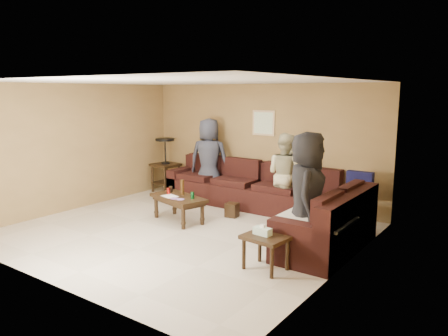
% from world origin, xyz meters
% --- Properties ---
extents(room, '(5.60, 5.50, 2.50)m').
position_xyz_m(room, '(0.00, 0.00, 1.66)').
color(room, beige).
rests_on(room, ground).
extents(sectional_sofa, '(4.65, 2.90, 0.97)m').
position_xyz_m(sectional_sofa, '(0.81, 1.52, 0.33)').
color(sectional_sofa, black).
rests_on(sectional_sofa, ground).
extents(coffee_table, '(1.22, 0.83, 0.75)m').
position_xyz_m(coffee_table, '(-0.47, 0.43, 0.39)').
color(coffee_table, black).
rests_on(coffee_table, ground).
extents(end_table_left, '(0.61, 0.61, 1.27)m').
position_xyz_m(end_table_left, '(-2.30, 2.06, 0.66)').
color(end_table_left, black).
rests_on(end_table_left, ground).
extents(side_table_right, '(0.62, 0.52, 0.62)m').
position_xyz_m(side_table_right, '(1.93, -0.57, 0.41)').
color(side_table_right, black).
rests_on(side_table_right, ground).
extents(waste_bin, '(0.25, 0.25, 0.26)m').
position_xyz_m(waste_bin, '(0.17, 1.22, 0.13)').
color(waste_bin, black).
rests_on(waste_bin, ground).
extents(wall_art, '(0.52, 0.04, 0.52)m').
position_xyz_m(wall_art, '(0.10, 2.48, 1.70)').
color(wall_art, tan).
rests_on(wall_art, ground).
extents(person_left, '(1.01, 0.83, 1.78)m').
position_xyz_m(person_left, '(-1.01, 2.06, 0.89)').
color(person_left, '#2F3241').
rests_on(person_left, ground).
extents(person_middle, '(0.89, 0.76, 1.58)m').
position_xyz_m(person_middle, '(0.91, 1.93, 0.79)').
color(person_middle, '#C0B98E').
rests_on(person_middle, ground).
extents(person_right, '(0.84, 1.02, 1.79)m').
position_xyz_m(person_right, '(2.11, 0.28, 0.89)').
color(person_right, black).
rests_on(person_right, ground).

